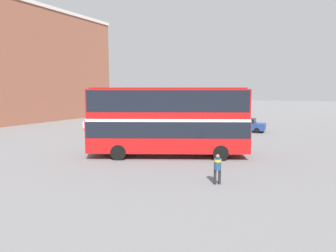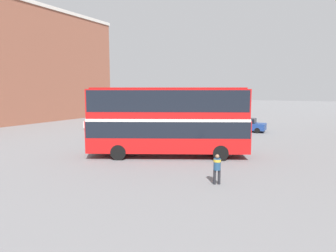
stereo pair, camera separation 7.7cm
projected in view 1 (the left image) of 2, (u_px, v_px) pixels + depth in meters
The scene contains 6 objects.
ground_plane at pixel (155, 154), 22.74m from camera, with size 240.00×240.00×0.00m, color slate.
double_decker_bus at pixel (168, 118), 21.63m from camera, with size 11.39×7.46×5.04m.
pedestrian_foreground at pixel (217, 166), 15.47m from camera, with size 0.54×0.54×1.59m.
parked_car_kerb_near at pixel (157, 127), 33.24m from camera, with size 4.41×2.63×1.40m.
parked_car_kerb_far at pixel (103, 124), 36.23m from camera, with size 4.66×2.65×1.54m.
parked_car_side_street at pixel (247, 125), 34.90m from camera, with size 4.14×2.00×1.57m.
Camera 1 is at (11.38, -19.21, 4.91)m, focal length 32.00 mm.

